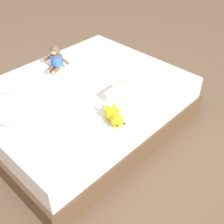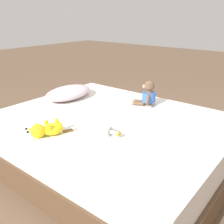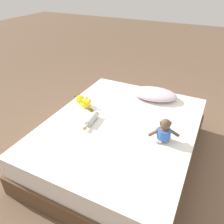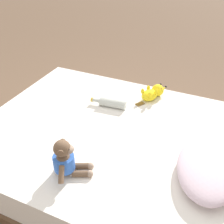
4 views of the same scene
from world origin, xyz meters
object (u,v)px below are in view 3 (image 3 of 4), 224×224
at_px(bed, 120,141).
at_px(plush_yellow_creature, 83,101).
at_px(pillow, 154,94).
at_px(plush_monkey, 164,131).
at_px(glass_bottle, 92,119).

distance_m(bed, plush_yellow_creature, 0.63).
bearing_deg(bed, pillow, 78.45).
xyz_separation_m(bed, plush_monkey, (0.45, -0.06, 0.32)).
xyz_separation_m(plush_monkey, glass_bottle, (-0.73, -0.05, -0.06)).
xyz_separation_m(bed, pillow, (0.14, 0.68, 0.28)).
xyz_separation_m(bed, glass_bottle, (-0.28, -0.11, 0.26)).
xyz_separation_m(pillow, glass_bottle, (-0.42, -0.79, -0.02)).
bearing_deg(plush_monkey, glass_bottle, -176.27).
bearing_deg(bed, plush_yellow_creature, 164.92).
xyz_separation_m(plush_monkey, plush_yellow_creature, (-1.00, 0.21, -0.05)).
bearing_deg(bed, glass_bottle, -158.92).
bearing_deg(glass_bottle, pillow, 61.92).
distance_m(plush_monkey, glass_bottle, 0.74).
xyz_separation_m(plush_yellow_creature, glass_bottle, (0.27, -0.26, -0.01)).
relative_size(plush_yellow_creature, glass_bottle, 1.10).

